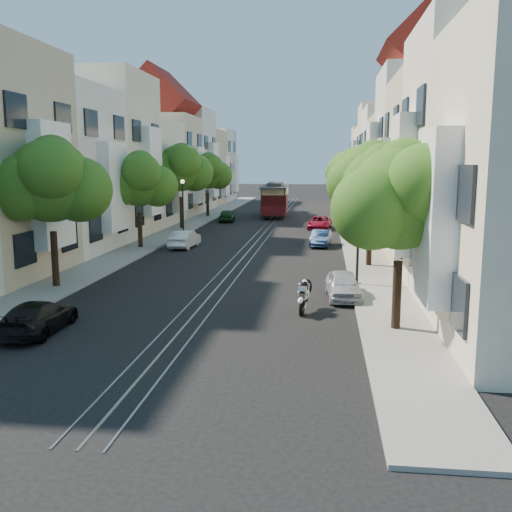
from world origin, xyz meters
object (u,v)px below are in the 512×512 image
(lamp_west, at_px, (183,198))
(parked_car_e_mid, at_px, (321,238))
(tree_e_d, at_px, (353,171))
(tree_w_b, at_px, (139,181))
(parked_car_e_near, at_px, (343,285))
(tree_e_a, at_px, (403,200))
(tree_w_a, at_px, (52,183))
(tree_w_c, at_px, (181,169))
(parked_car_e_far, at_px, (320,223))
(lamp_east, at_px, (359,224))
(tree_w_d, at_px, (208,172))
(sportbike_rider, at_px, (304,294))
(cable_car, at_px, (275,198))
(parked_car_w_near, at_px, (38,317))
(parked_car_w_mid, at_px, (185,239))
(tree_e_b, at_px, (372,179))
(tree_e_c, at_px, (360,177))
(parked_car_w_far, at_px, (227,215))

(lamp_west, relative_size, parked_car_e_mid, 1.25)
(tree_e_d, bearing_deg, tree_w_b, -130.27)
(parked_car_e_mid, bearing_deg, parked_car_e_near, -79.71)
(tree_e_a, height_order, tree_w_a, tree_w_a)
(tree_w_c, distance_m, parked_car_e_far, 12.51)
(lamp_east, relative_size, lamp_west, 1.00)
(tree_w_d, relative_size, sportbike_rider, 3.62)
(parked_car_e_near, bearing_deg, tree_e_a, -74.03)
(cable_car, relative_size, parked_car_w_near, 2.27)
(cable_car, bearing_deg, lamp_west, -112.64)
(tree_w_b, relative_size, parked_car_w_mid, 1.75)
(tree_w_d, xyz_separation_m, sportbike_rider, (11.19, -36.87, -3.90))
(tree_e_d, bearing_deg, tree_w_c, -157.38)
(tree_e_b, height_order, tree_w_d, tree_e_b)
(tree_e_c, bearing_deg, lamp_east, -93.44)
(tree_e_d, relative_size, parked_car_w_mid, 1.91)
(tree_e_a, relative_size, parked_car_e_far, 1.61)
(parked_car_e_mid, bearing_deg, cable_car, 109.48)
(tree_e_a, distance_m, tree_w_c, 31.49)
(tree_e_a, height_order, tree_e_b, tree_e_b)
(lamp_east, distance_m, parked_car_w_near, 14.08)
(cable_car, bearing_deg, parked_car_w_near, -97.47)
(parked_car_e_near, bearing_deg, sportbike_rider, -127.09)
(parked_car_e_near, bearing_deg, lamp_west, 115.96)
(lamp_east, height_order, sportbike_rider, lamp_east)
(tree_e_d, xyz_separation_m, sportbike_rider, (-3.21, -31.87, -4.17))
(tree_w_c, bearing_deg, parked_car_w_mid, -75.08)
(tree_e_b, relative_size, tree_e_d, 0.98)
(tree_e_a, xyz_separation_m, tree_w_a, (-14.40, 5.00, 0.34))
(lamp_east, bearing_deg, tree_e_d, 87.96)
(parked_car_e_near, bearing_deg, parked_car_e_far, 88.56)
(tree_w_c, distance_m, lamp_east, 25.01)
(parked_car_e_far, bearing_deg, parked_car_e_near, -81.34)
(tree_w_b, distance_m, parked_car_e_far, 17.57)
(parked_car_e_far, height_order, parked_car_w_mid, parked_car_w_mid)
(tree_e_b, bearing_deg, tree_w_a, -154.08)
(tree_e_b, distance_m, parked_car_w_mid, 13.63)
(lamp_east, distance_m, lamp_west, 21.97)
(tree_w_c, height_order, lamp_east, tree_w_c)
(parked_car_e_far, bearing_deg, parked_car_w_near, -100.21)
(tree_w_c, bearing_deg, tree_e_a, -62.78)
(lamp_west, xyz_separation_m, parked_car_e_mid, (10.86, -5.51, -2.30))
(tree_e_a, xyz_separation_m, tree_e_c, (0.00, 23.00, 0.20))
(tree_e_a, relative_size, parked_car_w_far, 1.80)
(lamp_east, relative_size, parked_car_w_near, 1.12)
(tree_e_c, distance_m, parked_car_e_far, 8.32)
(sportbike_rider, relative_size, parked_car_w_near, 0.48)
(tree_e_c, relative_size, lamp_west, 1.57)
(tree_w_d, xyz_separation_m, parked_car_w_far, (2.70, -4.28, -4.01))
(tree_e_b, distance_m, parked_car_e_near, 8.71)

